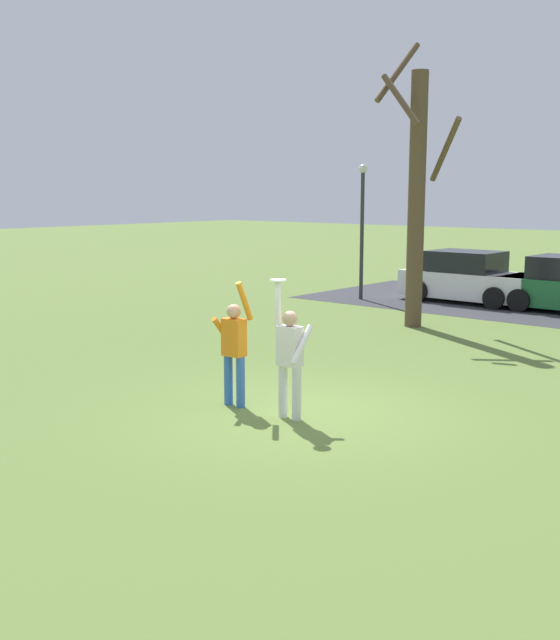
# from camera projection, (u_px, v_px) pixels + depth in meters

# --- Properties ---
(ground_plane) EXTENTS (120.00, 120.00, 0.00)m
(ground_plane) POSITION_uv_depth(u_px,v_px,m) (300.00, 413.00, 11.73)
(ground_plane) COLOR olive
(person_catcher) EXTENTS (0.55, 0.49, 2.08)m
(person_catcher) POSITION_uv_depth(u_px,v_px,m) (290.00, 355.00, 11.30)
(person_catcher) COLOR silver
(person_catcher) RESTS_ON ground_plane
(person_defender) EXTENTS (0.55, 0.49, 2.04)m
(person_defender) POSITION_uv_depth(u_px,v_px,m) (234.00, 346.00, 11.98)
(person_defender) COLOR #3366B7
(person_defender) RESTS_ON ground_plane
(frisbee_disc) EXTENTS (0.24, 0.24, 0.02)m
(frisbee_disc) POSITION_uv_depth(u_px,v_px,m) (278.00, 280.00, 11.25)
(frisbee_disc) COLOR white
(frisbee_disc) RESTS_ON person_catcher
(parked_car_white) EXTENTS (4.11, 2.07, 1.59)m
(parked_car_white) POSITION_uv_depth(u_px,v_px,m) (468.00, 279.00, 23.59)
(parked_car_white) COLOR white
(parked_car_white) RESTS_ON ground_plane
(bare_tree_tall) EXTENTS (2.01, 1.95, 7.14)m
(bare_tree_tall) POSITION_uv_depth(u_px,v_px,m) (416.00, 192.00, 18.83)
(bare_tree_tall) COLOR brown
(bare_tree_tall) RESTS_ON ground_plane
(lamppost_by_lot) EXTENTS (0.28, 0.28, 4.26)m
(lamppost_by_lot) POSITION_uv_depth(u_px,v_px,m) (362.00, 218.00, 23.88)
(lamppost_by_lot) COLOR #2D2D33
(lamppost_by_lot) RESTS_ON ground_plane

